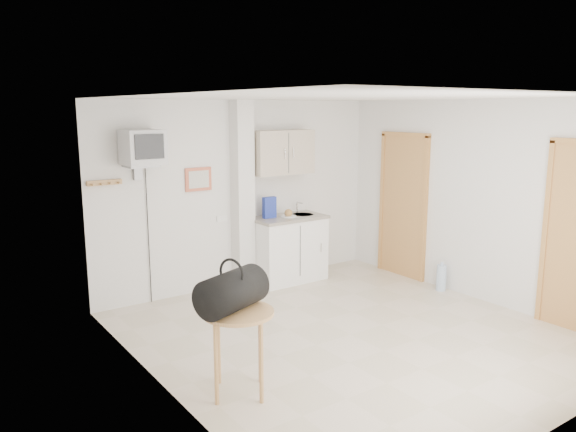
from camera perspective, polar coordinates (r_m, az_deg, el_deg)
ground at (r=6.20m, az=6.39°, el=-11.88°), size 4.50×4.50×0.00m
room_envelope at (r=6.01m, az=7.85°, el=2.61°), size 4.24×4.54×2.55m
kitchenette at (r=7.81m, az=-0.13°, el=-0.84°), size 1.03×0.58×2.10m
crt_television at (r=6.72m, az=-14.56°, el=6.65°), size 0.44×0.45×2.15m
round_table at (r=4.79m, az=-5.05°, el=-10.79°), size 0.60×0.60×0.74m
duffel_bag at (r=4.70m, az=-5.73°, el=-7.60°), size 0.69×0.53×0.45m
water_bottle at (r=7.78m, az=15.30°, el=-6.06°), size 0.13×0.13×0.39m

